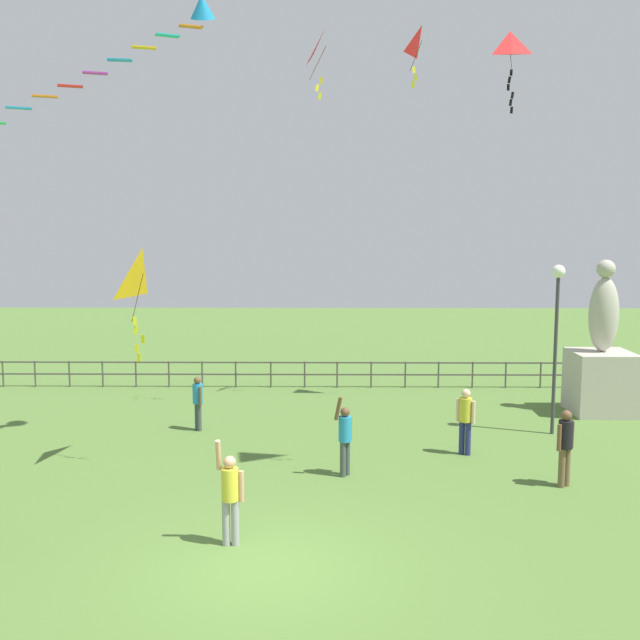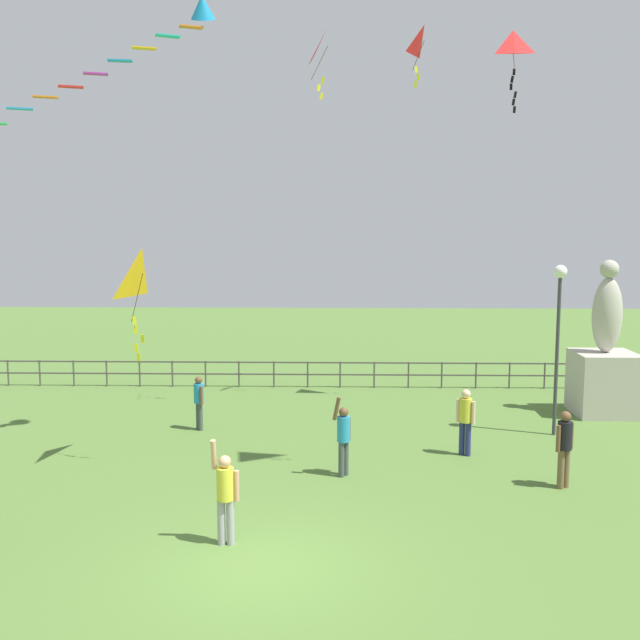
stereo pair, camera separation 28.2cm
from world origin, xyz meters
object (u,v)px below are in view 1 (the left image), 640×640
person_2 (198,400)px  kite_5 (421,43)px  lamppost (557,313)px  person_3 (230,493)px  person_0 (345,435)px  streamer_kite (182,18)px  kite_2 (326,48)px  statue_monument (601,367)px  person_6 (465,417)px  kite_4 (510,51)px  kite_6 (143,276)px  person_5 (565,443)px

person_2 → kite_5: kite_5 is taller
lamppost → person_3: bearing=-137.9°
person_0 → person_3: (-2.16, -3.73, 0.02)m
person_3 → streamer_kite: bearing=107.2°
lamppost → person_0: 7.27m
kite_2 → person_2: bearing=-153.4°
statue_monument → person_6: size_ratio=2.80×
kite_4 → statue_monument: bearing=-15.4°
kite_5 → kite_6: 11.54m
person_0 → streamer_kite: 10.70m
streamer_kite → lamppost: bearing=9.1°
kite_4 → kite_6: kite_4 is taller
statue_monument → kite_5: 11.35m
person_0 → kite_2: bearing=94.8°
person_3 → kite_6: bearing=120.7°
person_0 → kite_6: bearing=173.1°
person_3 → streamer_kite: (-1.76, 5.69, 9.74)m
streamer_kite → kite_2: bearing=46.4°
statue_monument → streamer_kite: size_ratio=0.84×
person_2 → streamer_kite: streamer_kite is taller
kite_2 → kite_4: kite_4 is taller
statue_monument → person_6: 6.54m
person_2 → kite_5: bearing=24.1°
statue_monument → kite_4: kite_4 is taller
kite_5 → person_3: bearing=-113.8°
person_0 → person_2: 5.55m
person_3 → person_6: person_3 is taller
person_3 → kite_6: (-2.55, 4.31, 3.61)m
kite_4 → kite_6: bearing=-148.2°
person_5 → streamer_kite: bearing=163.4°
kite_5 → person_6: bearing=-82.7°
kite_4 → kite_5: (-2.68, 0.02, 0.24)m
kite_6 → streamer_kite: size_ratio=0.47×
person_0 → kite_4: bearing=52.5°
person_3 → kite_4: (7.27, 10.40, 10.06)m
kite_4 → kite_5: size_ratio=1.33×
person_5 → kite_4: kite_4 is taller
person_0 → kite_2: size_ratio=0.96×
person_6 → kite_6: (-7.79, -1.05, 3.62)m
person_2 → kite_6: 4.93m
lamppost → kite_4: bearing=103.5°
person_6 → streamer_kite: 12.00m
person_0 → person_5: 4.90m
kite_6 → lamppost: bearing=15.6°
kite_6 → streamer_kite: 6.34m
person_6 → kite_6: bearing=-172.3°
person_0 → person_6: person_0 is taller
lamppost → person_2: lamppost is taller
person_5 → streamer_kite: streamer_kite is taller
person_5 → kite_5: bearing=108.3°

